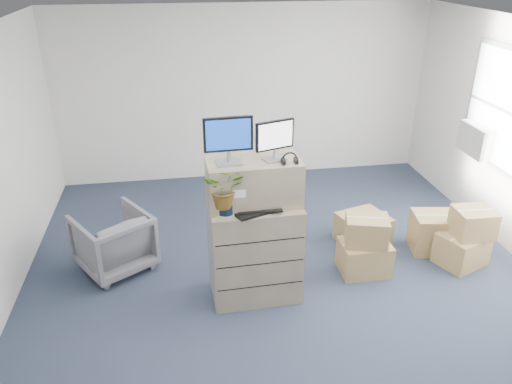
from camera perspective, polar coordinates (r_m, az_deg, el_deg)
ground at (r=5.69m, az=3.84°, el=-11.98°), size 7.00×7.00×0.00m
wall_back at (r=8.22m, az=-1.37°, el=11.12°), size 6.00×0.02×2.80m
ac_unit at (r=7.36m, az=24.00°, el=5.47°), size 0.24×0.60×0.40m
filing_cabinet_lower at (r=5.43m, az=-0.13°, el=-6.74°), size 0.97×0.61×1.11m
filing_cabinet_upper at (r=5.10m, az=-0.25°, el=1.13°), size 0.97×0.51×0.48m
monitor_left at (r=4.84m, az=-3.19°, el=6.20°), size 0.49×0.20×0.48m
monitor_right at (r=4.94m, az=2.17°, el=6.17°), size 0.40×0.22×0.41m
headphones at (r=4.93m, az=3.87°, el=3.73°), size 0.16×0.02×0.16m
keyboard at (r=5.03m, az=0.26°, el=-2.10°), size 0.55×0.38×0.03m
mouse at (r=5.12m, az=3.27°, el=-1.56°), size 0.12×0.09×0.03m
water_bottle at (r=5.18m, az=1.09°, el=0.40°), size 0.08×0.08×0.29m
phone_dock at (r=5.20m, az=-0.44°, el=-0.65°), size 0.07×0.06×0.15m
external_drive at (r=5.29m, az=3.13°, el=-0.44°), size 0.25×0.22×0.07m
tissue_box at (r=5.24m, az=3.15°, el=0.24°), size 0.27×0.18×0.09m
potted_plant at (r=4.89m, az=-3.59°, el=-0.06°), size 0.45×0.49×0.42m
office_chair at (r=6.18m, az=-16.00°, el=-5.18°), size 1.05×1.03×0.80m
cardboard_boxes at (r=6.49m, az=17.27°, el=-4.97°), size 1.87×1.31×0.74m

